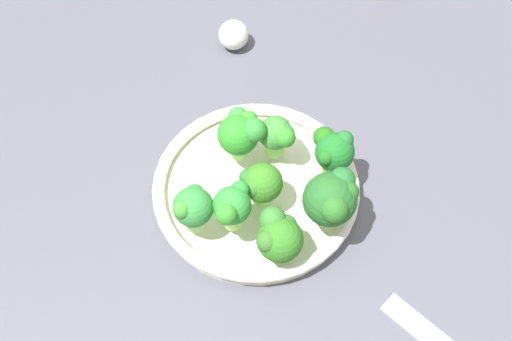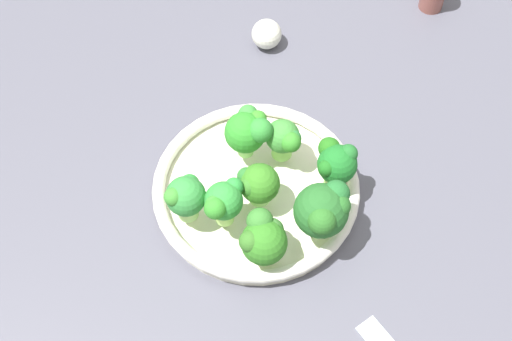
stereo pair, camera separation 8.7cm
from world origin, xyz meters
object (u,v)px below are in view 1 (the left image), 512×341
object	(u,v)px
bowl	(256,190)
broccoli_floret_6	(193,207)
broccoli_floret_0	(241,132)
garlic_bulb	(234,35)
broccoli_floret_5	(278,135)
broccoli_floret_7	(279,236)
broccoli_floret_1	(331,200)
broccoli_floret_2	(232,207)
broccoli_floret_3	(261,184)
broccoli_floret_4	(334,151)

from	to	relation	value
bowl	broccoli_floret_6	size ratio (longest dim) A/B	3.97
broccoli_floret_0	garlic_bulb	distance (cm)	21.47
broccoli_floret_0	broccoli_floret_5	bearing A→B (deg)	-135.97
broccoli_floret_6	broccoli_floret_7	bearing A→B (deg)	-158.15
bowl	broccoli_floret_5	world-z (taller)	broccoli_floret_5
broccoli_floret_1	broccoli_floret_2	xyz separation A→B (cm)	(8.16, 7.90, -0.73)
bowl	broccoli_floret_0	xyz separation A→B (cm)	(4.46, -2.26, 5.74)
broccoli_floret_6	broccoli_floret_3	bearing A→B (deg)	-112.98
bowl	broccoli_floret_7	bearing A→B (deg)	147.35
broccoli_floret_3	broccoli_floret_4	size ratio (longest dim) A/B	0.86
broccoli_floret_0	garlic_bulb	xyz separation A→B (cm)	(14.93, -14.58, -5.03)
broccoli_floret_3	broccoli_floret_2	bearing A→B (deg)	89.82
broccoli_floret_4	broccoli_floret_5	distance (cm)	7.26
broccoli_floret_0	broccoli_floret_7	distance (cm)	14.54
broccoli_floret_1	garlic_bulb	size ratio (longest dim) A/B	1.82
broccoli_floret_3	broccoli_floret_4	world-z (taller)	broccoli_floret_4
broccoli_floret_4	garlic_bulb	size ratio (longest dim) A/B	1.51
broccoli_floret_5	broccoli_floret_7	distance (cm)	14.01
garlic_bulb	broccoli_floret_5	bearing A→B (deg)	147.68
broccoli_floret_7	broccoli_floret_6	bearing A→B (deg)	21.85
broccoli_floret_0	broccoli_floret_6	world-z (taller)	broccoli_floret_0
broccoli_floret_4	garlic_bulb	bearing A→B (deg)	-19.85
garlic_bulb	broccoli_floret_2	bearing A→B (deg)	132.61
broccoli_floret_3	broccoli_floret_7	size ratio (longest dim) A/B	0.89
broccoli_floret_3	broccoli_floret_5	size ratio (longest dim) A/B	0.96
broccoli_floret_3	broccoli_floret_5	xyz separation A→B (cm)	(2.97, -6.42, 0.45)
broccoli_floret_3	broccoli_floret_6	distance (cm)	8.70
broccoli_floret_4	garlic_bulb	world-z (taller)	broccoli_floret_4
bowl	broccoli_floret_3	size ratio (longest dim) A/B	4.57
broccoli_floret_1	garlic_bulb	bearing A→B (deg)	-27.20
broccoli_floret_3	bowl	bearing A→B (deg)	-31.38
broccoli_floret_1	broccoli_floret_5	size ratio (longest dim) A/B	1.34
broccoli_floret_5	broccoli_floret_6	distance (cm)	14.40
bowl	broccoli_floret_0	size ratio (longest dim) A/B	3.64
broccoli_floret_7	bowl	bearing A→B (deg)	-32.65
broccoli_floret_5	broccoli_floret_6	xyz separation A→B (cm)	(0.41, 14.39, 0.37)
broccoli_floret_6	broccoli_floret_0	bearing A→B (deg)	-76.07
broccoli_floret_1	broccoli_floret_5	bearing A→B (deg)	-17.75
broccoli_floret_2	broccoli_floret_6	xyz separation A→B (cm)	(3.37, 2.94, -0.24)
broccoli_floret_6	garlic_bulb	size ratio (longest dim) A/B	1.50
broccoli_floret_2	broccoli_floret_4	distance (cm)	14.45
broccoli_floret_1	garlic_bulb	xyz separation A→B (cm)	(29.26, -15.04, -5.59)
broccoli_floret_4	broccoli_floret_7	size ratio (longest dim) A/B	1.03
broccoli_floret_0	broccoli_floret_7	size ratio (longest dim) A/B	1.12
broccoli_floret_3	broccoli_floret_6	world-z (taller)	broccoli_floret_6
broccoli_floret_0	broccoli_floret_5	distance (cm)	4.53
bowl	broccoli_floret_4	distance (cm)	11.02
broccoli_floret_7	garlic_bulb	size ratio (longest dim) A/B	1.46
bowl	broccoli_floret_2	distance (cm)	8.43
broccoli_floret_2	broccoli_floret_3	distance (cm)	5.15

